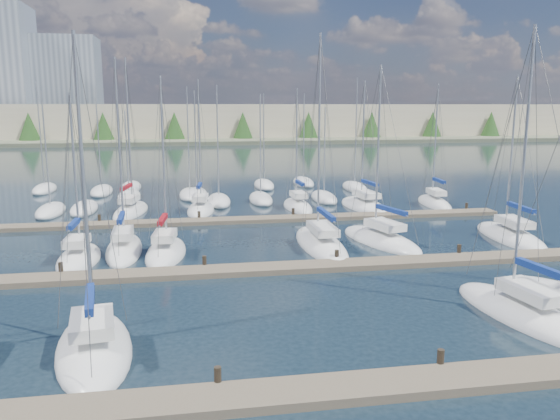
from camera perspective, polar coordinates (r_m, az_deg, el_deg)
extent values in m
plane|color=#192833|center=(74.92, -5.88, 3.49)|extent=(400.00, 400.00, 0.00)
cube|color=#6B5E4C|center=(19.25, 6.27, -18.15)|extent=(44.00, 1.80, 0.35)
cylinder|color=#2D261C|center=(19.38, -6.51, -17.44)|extent=(0.26, 0.26, 1.10)
cylinder|color=#2D261C|center=(21.25, 16.40, -15.16)|extent=(0.26, 0.26, 1.10)
cube|color=#6B5E4C|center=(31.93, -0.60, -6.14)|extent=(44.00, 1.80, 0.35)
cylinder|color=#2D261C|center=(33.19, -21.91, -6.01)|extent=(0.26, 0.26, 1.10)
cylinder|color=#2D261C|center=(32.40, -7.89, -5.71)|extent=(0.26, 0.26, 1.10)
cylinder|color=#2D261C|center=(33.55, 5.95, -5.09)|extent=(0.26, 0.26, 1.10)
cylinder|color=#2D261C|center=(36.47, 18.19, -4.29)|extent=(0.26, 0.26, 1.10)
cube|color=#6B5E4C|center=(45.39, -3.36, -1.05)|extent=(44.00, 1.80, 0.35)
cylinder|color=#2D261C|center=(46.56, -18.34, -1.10)|extent=(0.26, 0.26, 1.10)
cylinder|color=#2D261C|center=(46.00, -8.45, -0.80)|extent=(0.26, 0.26, 1.10)
cylinder|color=#2D261C|center=(46.82, 1.39, -0.48)|extent=(0.26, 0.26, 1.10)
cylinder|color=#2D261C|center=(48.95, 10.62, -0.17)|extent=(0.26, 0.26, 1.10)
cylinder|color=#2D261C|center=(52.23, 18.89, 0.12)|extent=(0.26, 0.26, 1.10)
ellipsoid|color=white|center=(36.15, -20.25, -4.96)|extent=(2.51, 6.34, 1.60)
cube|color=black|center=(36.15, -20.25, -4.96)|extent=(1.30, 3.05, 0.12)
cube|color=silver|center=(35.54, -20.48, -3.07)|extent=(1.36, 2.23, 0.50)
cylinder|color=#9EA0A5|center=(35.61, -20.67, 4.00)|extent=(0.14, 0.14, 9.13)
cylinder|color=#9EA0A5|center=(34.83, -20.76, -1.59)|extent=(0.15, 2.65, 0.10)
cube|color=navy|center=(34.81, -20.77, -1.40)|extent=(0.34, 2.44, 0.30)
ellipsoid|color=white|center=(42.92, 22.88, -2.72)|extent=(3.42, 9.06, 1.60)
cube|color=silver|center=(42.28, 23.29, -1.14)|extent=(1.75, 3.21, 0.50)
cylinder|color=#9EA0A5|center=(42.62, 23.06, 5.76)|extent=(0.14, 0.14, 10.49)
cylinder|color=#9EA0A5|center=(41.48, 23.86, 0.08)|extent=(0.39, 3.72, 0.10)
cube|color=navy|center=(41.46, 23.87, 0.24)|extent=(0.56, 3.44, 0.30)
ellipsoid|color=white|center=(37.54, 4.25, -3.73)|extent=(2.80, 10.00, 1.60)
cube|color=maroon|center=(37.54, 4.25, -3.73)|extent=(1.45, 4.80, 0.12)
cube|color=silver|center=(36.76, 4.47, -1.96)|extent=(1.52, 3.50, 0.50)
cylinder|color=#9EA0A5|center=(37.16, 4.11, 7.96)|extent=(0.14, 0.14, 13.06)
cylinder|color=#9EA0A5|center=(35.79, 4.82, -0.60)|extent=(0.14, 4.19, 0.10)
cube|color=navy|center=(35.77, 4.82, -0.41)|extent=(0.34, 3.86, 0.30)
ellipsoid|color=white|center=(36.14, -11.82, -4.51)|extent=(3.08, 7.22, 1.60)
cube|color=maroon|center=(36.14, -11.82, -4.51)|extent=(1.58, 3.48, 0.12)
cube|color=silver|center=(35.48, -11.97, -2.64)|extent=(1.57, 2.57, 0.50)
cylinder|color=#9EA0A5|center=(35.60, -12.09, 5.33)|extent=(0.14, 0.14, 10.22)
cylinder|color=#9EA0A5|center=(34.71, -12.16, -1.17)|extent=(0.37, 2.95, 0.10)
cube|color=maroon|center=(34.69, -12.17, -0.97)|extent=(0.54, 2.73, 0.30)
ellipsoid|color=white|center=(50.23, -8.27, -0.11)|extent=(3.10, 6.77, 1.60)
cube|color=silver|center=(49.68, -8.35, 1.30)|extent=(1.56, 2.42, 0.50)
cylinder|color=#9EA0A5|center=(49.96, -8.42, 7.23)|extent=(0.14, 0.14, 10.69)
cylinder|color=#9EA0A5|center=(49.01, -8.44, 2.41)|extent=(0.41, 2.74, 0.10)
cube|color=navy|center=(48.99, -8.44, 2.54)|extent=(0.58, 2.55, 0.30)
ellipsoid|color=white|center=(51.39, 1.85, 0.25)|extent=(2.53, 6.89, 1.60)
cube|color=maroon|center=(51.39, 1.85, 0.25)|extent=(1.30, 3.31, 0.12)
cube|color=silver|center=(50.84, 1.95, 1.62)|extent=(1.34, 2.43, 0.50)
cylinder|color=#9EA0A5|center=(51.16, 1.75, 7.03)|extent=(0.14, 0.14, 10.00)
cylinder|color=#9EA0A5|center=(50.16, 2.11, 2.71)|extent=(0.21, 2.86, 0.10)
cube|color=navy|center=(50.14, 2.11, 2.84)|extent=(0.40, 2.64, 0.30)
ellipsoid|color=white|center=(55.10, 15.81, 0.56)|extent=(2.85, 7.55, 1.60)
cube|color=black|center=(55.10, 15.81, 0.56)|extent=(1.45, 3.63, 0.12)
cube|color=silver|center=(54.55, 16.01, 1.83)|extent=(1.43, 2.68, 0.50)
cylinder|color=#9EA0A5|center=(54.94, 15.94, 7.13)|extent=(0.14, 0.14, 10.46)
cylinder|color=#9EA0A5|center=(53.86, 16.28, 2.84)|extent=(0.39, 3.10, 0.10)
cube|color=navy|center=(53.84, 16.29, 2.96)|extent=(0.57, 2.87, 0.30)
ellipsoid|color=white|center=(23.17, -18.83, -13.75)|extent=(3.95, 8.01, 1.60)
cube|color=silver|center=(22.31, -19.05, -11.10)|extent=(1.95, 2.89, 0.50)
cylinder|color=#9EA0A5|center=(21.97, -19.85, 2.76)|extent=(0.14, 0.14, 11.04)
cylinder|color=#9EA0A5|center=(21.37, -19.24, -9.08)|extent=(0.57, 3.20, 0.10)
cube|color=navy|center=(21.33, -19.26, -8.78)|extent=(0.73, 2.98, 0.30)
ellipsoid|color=white|center=(39.20, 10.47, -3.26)|extent=(4.92, 9.01, 1.60)
cube|color=black|center=(39.20, 10.47, -3.26)|extent=(2.47, 4.35, 0.12)
cube|color=silver|center=(38.57, 10.90, -1.53)|extent=(2.26, 3.30, 0.50)
cylinder|color=#9EA0A5|center=(38.72, 10.22, 6.49)|extent=(0.14, 0.14, 11.12)
cylinder|color=#9EA0A5|center=(37.82, 11.55, -0.17)|extent=(1.02, 3.50, 0.10)
cube|color=navy|center=(37.79, 11.56, 0.01)|extent=(1.14, 3.28, 0.30)
ellipsoid|color=white|center=(37.51, -15.96, -4.14)|extent=(2.58, 8.13, 1.60)
cube|color=silver|center=(36.81, -16.11, -2.35)|extent=(1.36, 2.86, 0.50)
cylinder|color=#9EA0A5|center=(37.05, -16.43, 6.26)|extent=(0.14, 0.14, 11.40)
cylinder|color=#9EA0A5|center=(35.97, -16.27, -0.94)|extent=(0.23, 3.38, 0.10)
cube|color=navy|center=(35.94, -16.28, -0.76)|extent=(0.42, 3.12, 0.30)
ellipsoid|color=white|center=(50.84, -15.30, -0.25)|extent=(3.62, 8.23, 1.60)
cube|color=black|center=(50.84, -15.30, -0.25)|extent=(1.83, 3.97, 0.12)
cube|color=silver|center=(50.24, -15.49, 1.12)|extent=(1.74, 2.96, 0.50)
cylinder|color=#9EA0A5|center=(50.62, -15.53, 8.03)|extent=(0.14, 0.14, 12.51)
cylinder|color=#9EA0A5|center=(49.47, -15.74, 2.19)|extent=(0.62, 3.31, 0.10)
cube|color=maroon|center=(49.45, -15.75, 2.33)|extent=(0.78, 3.08, 0.30)
ellipsoid|color=white|center=(27.65, 23.94, -10.04)|extent=(3.93, 8.89, 1.60)
cube|color=silver|center=(26.94, 24.76, -7.72)|extent=(1.92, 3.19, 0.50)
cylinder|color=#9EA0A5|center=(26.63, 24.11, 4.55)|extent=(0.14, 0.14, 11.77)
cylinder|color=#9EA0A5|center=(26.16, 25.95, -5.95)|extent=(0.60, 3.59, 0.10)
cube|color=navy|center=(26.13, 25.97, -5.70)|extent=(0.76, 3.33, 0.30)
ellipsoid|color=white|center=(52.23, 8.79, 0.30)|extent=(3.85, 8.93, 1.60)
cube|color=silver|center=(51.62, 9.02, 1.63)|extent=(1.96, 3.18, 0.50)
cylinder|color=#9EA0A5|center=(52.10, 8.68, 7.36)|extent=(0.14, 0.14, 10.68)
cylinder|color=#9EA0A5|center=(50.84, 9.37, 2.68)|extent=(0.44, 3.64, 0.10)
cube|color=navy|center=(50.82, 9.37, 2.81)|extent=(0.61, 3.37, 0.30)
cylinder|color=#9EA0A5|center=(66.10, -23.78, 7.33)|extent=(0.12, 0.12, 11.20)
ellipsoid|color=white|center=(66.67, -23.37, 1.97)|extent=(2.20, 6.40, 1.40)
cylinder|color=#9EA0A5|center=(57.73, -8.83, 7.21)|extent=(0.12, 0.12, 10.14)
ellipsoid|color=white|center=(58.36, -8.67, 1.60)|extent=(2.20, 6.40, 1.40)
cylinder|color=#9EA0A5|center=(57.51, -9.57, 7.35)|extent=(0.12, 0.12, 10.49)
ellipsoid|color=white|center=(58.15, -9.39, 1.54)|extent=(2.20, 6.40, 1.40)
cylinder|color=#9EA0A5|center=(66.26, 2.50, 7.74)|extent=(0.12, 0.12, 10.06)
ellipsoid|color=white|center=(66.80, 2.46, 2.87)|extent=(2.20, 6.40, 1.40)
cylinder|color=#9EA0A5|center=(62.35, -18.43, 6.70)|extent=(0.12, 0.12, 9.39)
ellipsoid|color=white|center=(62.91, -18.14, 1.84)|extent=(2.20, 6.40, 1.40)
cylinder|color=#9EA0A5|center=(51.94, -23.28, 5.92)|extent=(0.12, 0.12, 9.85)
ellipsoid|color=white|center=(52.63, -22.83, -0.13)|extent=(2.20, 6.40, 1.40)
cylinder|color=#9EA0A5|center=(52.02, -20.15, 5.84)|extent=(0.12, 0.12, 9.30)
ellipsoid|color=white|center=(52.68, -19.78, 0.09)|extent=(2.20, 6.40, 1.40)
cylinder|color=#9EA0A5|center=(62.51, 7.95, 8.20)|extent=(0.12, 0.12, 11.68)
ellipsoid|color=white|center=(63.13, 7.79, 2.31)|extent=(2.20, 6.40, 1.40)
cylinder|color=#9EA0A5|center=(54.08, -2.07, 6.90)|extent=(0.12, 0.12, 9.76)
ellipsoid|color=white|center=(54.73, -2.03, 1.11)|extent=(2.20, 6.40, 1.40)
cylinder|color=#9EA0A5|center=(64.47, -15.59, 8.11)|extent=(0.12, 0.12, 11.95)
ellipsoid|color=white|center=(65.07, -15.30, 2.28)|extent=(2.20, 6.40, 1.40)
cylinder|color=#9EA0A5|center=(55.09, 4.68, 6.26)|extent=(0.12, 0.12, 8.46)
ellipsoid|color=white|center=(55.69, 4.60, 1.25)|extent=(2.20, 6.40, 1.40)
cylinder|color=#9EA0A5|center=(58.14, -15.72, 5.96)|extent=(0.12, 0.12, 8.12)
ellipsoid|color=white|center=(58.69, -15.48, 1.38)|extent=(2.20, 6.40, 1.40)
cylinder|color=#9EA0A5|center=(63.96, -1.71, 7.60)|extent=(0.12, 0.12, 10.00)
ellipsoid|color=white|center=(64.52, -1.68, 2.59)|extent=(2.20, 6.40, 1.40)
cylinder|color=#9EA0A5|center=(53.32, -6.53, 7.20)|extent=(0.12, 0.12, 10.54)
ellipsoid|color=white|center=(54.01, -6.40, 0.92)|extent=(2.20, 6.40, 1.40)
cube|color=#666B51|center=(164.48, -7.98, 7.57)|extent=(400.00, 60.00, 1.00)
cube|color=beige|center=(154.94, -4.16, 9.11)|extent=(200.00, 12.00, 10.00)
cube|color=slate|center=(182.69, -21.17, 11.82)|extent=(18.00, 15.00, 30.00)
cone|color=#284C1E|center=(152.41, -24.74, 7.76)|extent=(6.00, 6.00, 8.00)
cone|color=#284C1E|center=(148.80, -17.97, 8.17)|extent=(6.00, 6.00, 8.00)
cone|color=#284C1E|center=(147.31, -10.96, 8.47)|extent=(6.00, 6.00, 8.00)
cone|color=#284C1E|center=(148.01, -3.90, 8.65)|extent=(6.00, 6.00, 8.00)
cone|color=#284C1E|center=(150.87, 3.00, 8.70)|extent=(6.00, 6.00, 8.00)
cone|color=#284C1E|center=(155.77, 9.55, 8.64)|extent=(6.00, 6.00, 8.00)
cone|color=#284C1E|center=(162.53, 15.63, 8.47)|extent=(6.00, 6.00, 8.00)
cone|color=#284C1E|center=(170.93, 21.16, 8.24)|extent=(6.00, 6.00, 8.00)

